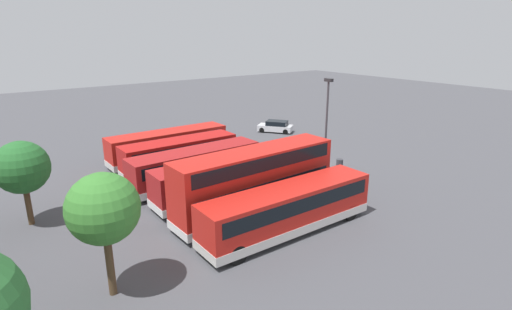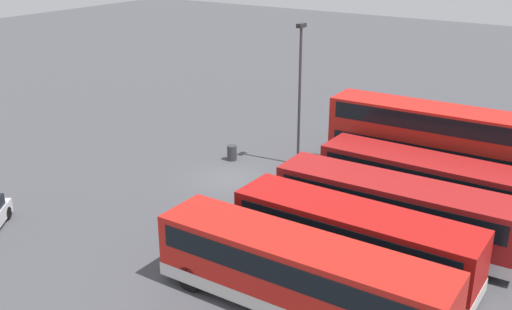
% 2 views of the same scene
% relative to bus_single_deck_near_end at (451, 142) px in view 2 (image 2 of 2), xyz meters
% --- Properties ---
extents(ground_plane, '(140.00, 140.00, 0.00)m').
position_rel_bus_single_deck_near_end_xyz_m(ground_plane, '(8.80, -9.89, -1.62)').
color(ground_plane, '#47474C').
extents(bus_single_deck_near_end, '(2.66, 11.86, 2.95)m').
position_rel_bus_single_deck_near_end_xyz_m(bus_single_deck_near_end, '(0.00, 0.00, 0.00)').
color(bus_single_deck_near_end, red).
rests_on(bus_single_deck_near_end, ground).
extents(bus_double_decker_second, '(2.96, 11.95, 4.55)m').
position_rel_bus_single_deck_near_end_xyz_m(bus_double_decker_second, '(3.31, 0.07, 0.83)').
color(bus_double_decker_second, red).
rests_on(bus_double_decker_second, ground).
extents(bus_single_deck_third, '(2.62, 10.30, 2.95)m').
position_rel_bus_single_deck_near_end_xyz_m(bus_single_deck_third, '(6.94, 0.63, -0.00)').
color(bus_single_deck_third, '#A51919').
rests_on(bus_single_deck_third, ground).
extents(bus_single_deck_fourth, '(2.91, 11.07, 2.95)m').
position_rel_bus_single_deck_near_end_xyz_m(bus_single_deck_fourth, '(10.63, 0.62, -0.00)').
color(bus_single_deck_fourth, '#A51919').
rests_on(bus_single_deck_fourth, ground).
extents(bus_single_deck_fifth, '(2.62, 10.28, 2.95)m').
position_rel_bus_single_deck_near_end_xyz_m(bus_single_deck_fifth, '(14.20, 0.29, -0.00)').
color(bus_single_deck_fifth, '#B71411').
rests_on(bus_single_deck_fifth, ground).
extents(bus_single_deck_sixth, '(2.71, 11.52, 2.95)m').
position_rel_bus_single_deck_near_end_xyz_m(bus_single_deck_sixth, '(17.74, -0.26, -0.00)').
color(bus_single_deck_sixth, red).
rests_on(bus_single_deck_sixth, ground).
extents(lamp_post_tall, '(0.70, 0.30, 8.54)m').
position_rel_bus_single_deck_near_end_xyz_m(lamp_post_tall, '(4.63, -7.84, 3.34)').
color(lamp_post_tall, '#38383D').
rests_on(lamp_post_tall, ground).
extents(waste_bin_yellow, '(0.60, 0.60, 0.95)m').
position_rel_bus_single_deck_near_end_xyz_m(waste_bin_yellow, '(6.32, -11.60, -1.15)').
color(waste_bin_yellow, '#333338').
rests_on(waste_bin_yellow, ground).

